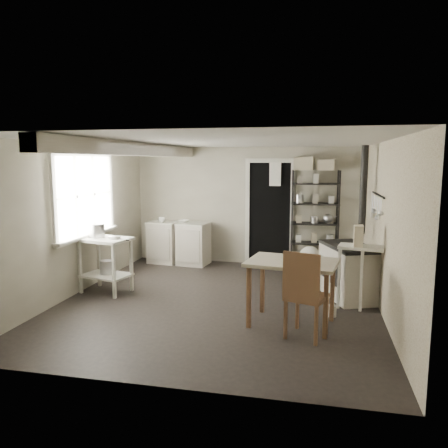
% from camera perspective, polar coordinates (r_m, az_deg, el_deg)
% --- Properties ---
extents(floor, '(5.00, 5.00, 0.00)m').
position_cam_1_polar(floor, '(6.49, -0.56, -10.04)').
color(floor, black).
rests_on(floor, ground).
extents(ceiling, '(5.00, 5.00, 0.00)m').
position_cam_1_polar(ceiling, '(6.16, -0.59, 10.71)').
color(ceiling, beige).
rests_on(ceiling, wall_back).
extents(wall_back, '(4.50, 0.02, 2.30)m').
position_cam_1_polar(wall_back, '(8.66, 3.04, 2.37)').
color(wall_back, '#AEA994').
rests_on(wall_back, ground).
extents(wall_front, '(4.50, 0.02, 2.30)m').
position_cam_1_polar(wall_front, '(3.86, -8.73, -5.11)').
color(wall_front, '#AEA994').
rests_on(wall_front, ground).
extents(wall_left, '(0.02, 5.00, 2.30)m').
position_cam_1_polar(wall_left, '(7.06, -18.70, 0.61)').
color(wall_left, '#AEA994').
rests_on(wall_left, ground).
extents(wall_right, '(0.02, 5.00, 2.30)m').
position_cam_1_polar(wall_right, '(6.14, 20.37, -0.56)').
color(wall_right, '#AEA994').
rests_on(wall_right, ground).
extents(window, '(0.12, 1.76, 1.28)m').
position_cam_1_polar(window, '(7.18, -17.81, 3.58)').
color(window, silver).
rests_on(window, wall_left).
extents(doorway, '(0.96, 0.10, 2.08)m').
position_cam_1_polar(doorway, '(8.59, 5.97, 1.29)').
color(doorway, silver).
rests_on(doorway, ground).
extents(ceiling_beam, '(0.18, 5.00, 0.18)m').
position_cam_1_polar(ceiling_beam, '(6.53, -11.07, 9.54)').
color(ceiling_beam, silver).
rests_on(ceiling_beam, ceiling).
extents(wallpaper_panel, '(0.01, 5.00, 2.30)m').
position_cam_1_polar(wallpaper_panel, '(6.14, 20.28, -0.56)').
color(wallpaper_panel, beige).
rests_on(wallpaper_panel, wall_right).
extents(utensil_rail, '(0.06, 1.20, 0.44)m').
position_cam_1_polar(utensil_rail, '(6.68, 19.30, 3.62)').
color(utensil_rail, silver).
rests_on(utensil_rail, wall_right).
extents(prep_table, '(0.85, 0.69, 0.86)m').
position_cam_1_polar(prep_table, '(7.06, -15.15, -5.44)').
color(prep_table, silver).
rests_on(prep_table, ground).
extents(stockpot, '(0.25, 0.25, 0.26)m').
position_cam_1_polar(stockpot, '(7.04, -16.30, -1.03)').
color(stockpot, silver).
rests_on(stockpot, prep_table).
extents(saucepan, '(0.24, 0.24, 0.10)m').
position_cam_1_polar(saucepan, '(6.84, -14.10, -1.98)').
color(saucepan, silver).
rests_on(saucepan, prep_table).
extents(bucket, '(0.22, 0.22, 0.22)m').
position_cam_1_polar(bucket, '(7.09, -15.09, -5.50)').
color(bucket, silver).
rests_on(bucket, prep_table).
extents(base_cabinets, '(1.31, 0.67, 0.83)m').
position_cam_1_polar(base_cabinets, '(8.76, -5.92, -2.15)').
color(base_cabinets, beige).
rests_on(base_cabinets, ground).
extents(mixing_bowl, '(0.35, 0.35, 0.07)m').
position_cam_1_polar(mixing_bowl, '(8.64, -5.34, 1.03)').
color(mixing_bowl, white).
rests_on(mixing_bowl, base_cabinets).
extents(counter_cup, '(0.16, 0.16, 0.10)m').
position_cam_1_polar(counter_cup, '(8.68, -8.18, 1.13)').
color(counter_cup, white).
rests_on(counter_cup, base_cabinets).
extents(shelf_rack, '(0.90, 0.40, 1.86)m').
position_cam_1_polar(shelf_rack, '(8.39, 11.75, 0.64)').
color(shelf_rack, black).
rests_on(shelf_rack, ground).
extents(shelf_jar, '(0.11, 0.11, 0.19)m').
position_cam_1_polar(shelf_jar, '(8.40, 10.06, 3.57)').
color(shelf_jar, white).
rests_on(shelf_jar, shelf_rack).
extents(storage_box_a, '(0.37, 0.33, 0.24)m').
position_cam_1_polar(storage_box_a, '(8.35, 10.40, 7.95)').
color(storage_box_a, beige).
rests_on(storage_box_a, shelf_rack).
extents(storage_box_b, '(0.33, 0.31, 0.19)m').
position_cam_1_polar(storage_box_b, '(8.30, 13.26, 7.72)').
color(storage_box_b, beige).
rests_on(storage_box_b, shelf_rack).
extents(stove, '(0.89, 1.15, 0.80)m').
position_cam_1_polar(stove, '(6.79, 15.91, -5.66)').
color(stove, beige).
rests_on(stove, ground).
extents(stovepipe, '(0.14, 0.14, 1.50)m').
position_cam_1_polar(stovepipe, '(7.12, 17.74, 4.27)').
color(stovepipe, black).
rests_on(stovepipe, stove).
extents(side_ledge, '(0.64, 0.43, 0.91)m').
position_cam_1_polar(side_ledge, '(6.24, 17.31, -7.05)').
color(side_ledge, silver).
rests_on(side_ledge, ground).
extents(oats_box, '(0.12, 0.19, 0.28)m').
position_cam_1_polar(oats_box, '(6.06, 17.14, -1.86)').
color(oats_box, beige).
rests_on(oats_box, side_ledge).
extents(work_table, '(1.18, 0.91, 0.82)m').
position_cam_1_polar(work_table, '(5.57, 8.81, -9.14)').
color(work_table, beige).
rests_on(work_table, ground).
extents(table_cup, '(0.10, 0.10, 0.09)m').
position_cam_1_polar(table_cup, '(5.38, 10.80, -5.14)').
color(table_cup, white).
rests_on(table_cup, work_table).
extents(chair, '(0.55, 0.56, 1.04)m').
position_cam_1_polar(chair, '(5.19, 10.77, -9.29)').
color(chair, brown).
rests_on(chair, ground).
extents(flour_sack, '(0.47, 0.41, 0.52)m').
position_cam_1_polar(flour_sack, '(8.04, 11.14, -4.82)').
color(flour_sack, white).
rests_on(flour_sack, ground).
extents(floor_crock, '(0.12, 0.12, 0.15)m').
position_cam_1_polar(floor_crock, '(6.03, 13.90, -10.96)').
color(floor_crock, white).
rests_on(floor_crock, ground).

